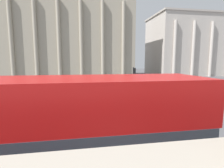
% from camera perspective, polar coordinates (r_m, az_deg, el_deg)
% --- Properties ---
extents(double_decker_bus, '(10.03, 2.72, 4.08)m').
position_cam_1_polar(double_decker_bus, '(6.00, -20.29, -15.59)').
color(double_decker_bus, black).
rests_on(double_decker_bus, ground_plane).
extents(plaza_building_left, '(33.44, 14.95, 22.99)m').
position_cam_1_polar(plaza_building_left, '(51.75, -13.03, 15.01)').
color(plaza_building_left, '#A39984').
rests_on(plaza_building_left, ground_plane).
extents(plaza_building_right, '(29.35, 16.65, 18.99)m').
position_cam_1_polar(plaza_building_right, '(65.88, 25.24, 11.10)').
color(plaza_building_right, '#BCB2A8').
rests_on(plaza_building_right, ground_plane).
extents(traffic_light_near, '(0.42, 0.24, 3.63)m').
position_cam_1_polar(traffic_light_near, '(13.44, 6.62, -2.00)').
color(traffic_light_near, black).
rests_on(traffic_light_near, ground_plane).
extents(traffic_light_mid, '(0.42, 0.24, 3.86)m').
position_cam_1_polar(traffic_light_mid, '(21.19, 7.11, 1.86)').
color(traffic_light_mid, black).
rests_on(traffic_light_mid, ground_plane).
extents(car_black, '(4.20, 1.93, 1.35)m').
position_cam_1_polar(car_black, '(23.21, -16.13, -2.42)').
color(car_black, black).
rests_on(car_black, ground_plane).
extents(car_white, '(4.20, 1.93, 1.35)m').
position_cam_1_polar(car_white, '(21.06, -14.29, -3.36)').
color(car_white, black).
rests_on(car_white, ground_plane).
extents(pedestrian_black, '(0.32, 0.32, 1.73)m').
position_cam_1_polar(pedestrian_black, '(24.92, -3.37, -0.77)').
color(pedestrian_black, '#282B33').
rests_on(pedestrian_black, ground_plane).
extents(pedestrian_white, '(0.32, 0.32, 1.75)m').
position_cam_1_polar(pedestrian_white, '(15.96, -13.86, -5.68)').
color(pedestrian_white, '#282B33').
rests_on(pedestrian_white, ground_plane).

